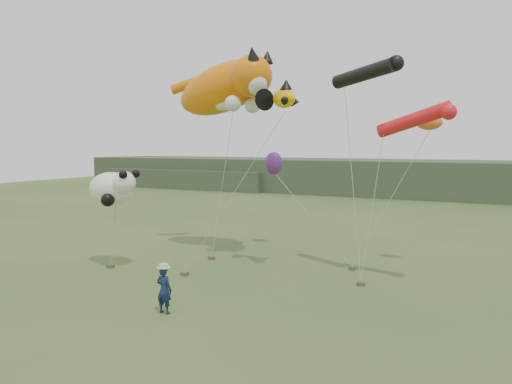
% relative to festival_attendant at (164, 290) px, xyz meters
% --- Properties ---
extents(ground, '(120.00, 120.00, 0.00)m').
position_rel_festival_attendant_xyz_m(ground, '(0.78, 1.06, -0.82)').
color(ground, '#385123').
rests_on(ground, ground).
extents(headland, '(90.00, 13.00, 4.00)m').
position_rel_festival_attendant_xyz_m(headland, '(-2.34, 45.75, 1.10)').
color(headland, '#2D3D28').
rests_on(headland, ground).
extents(festival_attendant, '(0.60, 0.39, 1.64)m').
position_rel_festival_attendant_xyz_m(festival_attendant, '(0.00, 0.00, 0.00)').
color(festival_attendant, '#112042').
rests_on(festival_attendant, ground).
extents(sandbag_anchors, '(11.62, 5.18, 0.16)m').
position_rel_festival_attendant_xyz_m(sandbag_anchors, '(-0.52, 6.26, -0.74)').
color(sandbag_anchors, brown).
rests_on(sandbag_anchors, ground).
extents(cat_kite, '(7.27, 3.88, 3.96)m').
position_rel_festival_attendant_xyz_m(cat_kite, '(-2.88, 9.33, 8.01)').
color(cat_kite, orange).
rests_on(cat_kite, ground).
extents(fish_kite, '(2.80, 1.83, 1.34)m').
position_rel_festival_attendant_xyz_m(fish_kite, '(0.83, 7.05, 7.03)').
color(fish_kite, '#E5AE00').
rests_on(fish_kite, ground).
extents(tube_kites, '(5.52, 2.19, 3.33)m').
position_rel_festival_attendant_xyz_m(tube_kites, '(5.79, 7.84, 7.13)').
color(tube_kites, black).
rests_on(tube_kites, ground).
extents(panda_kite, '(2.80, 1.81, 1.74)m').
position_rel_festival_attendant_xyz_m(panda_kite, '(-6.30, 4.27, 2.93)').
color(panda_kite, white).
rests_on(panda_kite, ground).
extents(misc_kites, '(9.66, 1.82, 3.05)m').
position_rel_festival_attendant_xyz_m(misc_kites, '(1.54, 11.75, 4.71)').
color(misc_kites, '#D66120').
rests_on(misc_kites, ground).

